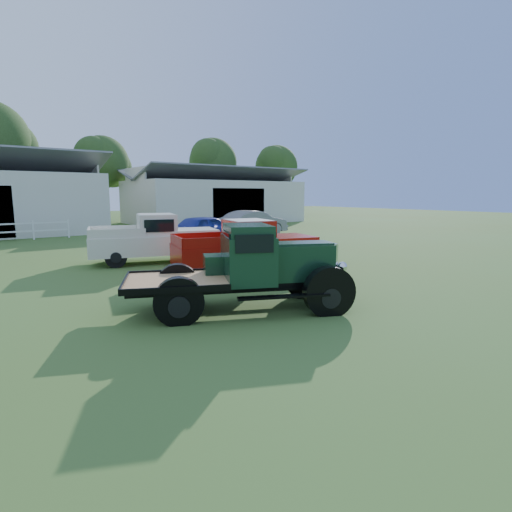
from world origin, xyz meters
TOP-DOWN VIEW (x-y plane):
  - ground at (0.00, 0.00)m, footprint 120.00×120.00m
  - shed_right at (14.00, 27.00)m, footprint 16.80×9.20m
  - tree_c at (5.00, 33.00)m, footprint 5.40×5.40m
  - tree_d at (18.00, 34.00)m, footprint 6.00×6.00m
  - tree_e at (26.00, 32.00)m, footprint 5.70×5.70m
  - vintage_flatbed at (-1.08, -0.05)m, footprint 5.63×4.06m
  - red_pickup at (1.63, 3.78)m, footprint 5.56×3.16m
  - white_pickup at (-0.12, 7.84)m, footprint 5.66×3.43m
  - misc_car_blue at (4.82, 12.23)m, footprint 5.02×2.82m
  - misc_car_grey at (9.53, 14.23)m, footprint 5.22×2.26m

SIDE VIEW (x-z plane):
  - ground at x=0.00m, z-range 0.00..0.00m
  - misc_car_blue at x=4.82m, z-range 0.00..1.61m
  - misc_car_grey at x=9.53m, z-range 0.00..1.67m
  - red_pickup at x=1.63m, z-range 0.00..1.91m
  - white_pickup at x=-0.12m, z-range 0.00..1.95m
  - vintage_flatbed at x=-1.08m, z-range 0.00..2.08m
  - shed_right at x=14.00m, z-range 0.00..5.20m
  - tree_c at x=5.00m, z-range 0.00..9.00m
  - tree_e at x=26.00m, z-range 0.00..9.50m
  - tree_d at x=18.00m, z-range 0.00..10.00m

